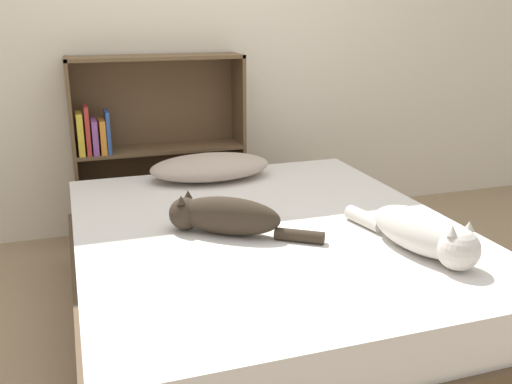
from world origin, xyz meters
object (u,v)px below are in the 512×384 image
object	(u,v)px
bed	(266,276)
cat_dark	(222,216)
cat_light	(424,234)
pillow	(210,167)
bookshelf	(153,145)

from	to	relation	value
bed	cat_dark	xyz separation A→B (m)	(-0.20, -0.03, 0.31)
cat_dark	bed	bearing A→B (deg)	-136.59
cat_light	cat_dark	bearing A→B (deg)	-134.43
bed	pillow	distance (m)	0.79
bed	cat_dark	world-z (taller)	cat_dark
pillow	cat_light	distance (m)	1.28
bed	pillow	bearing A→B (deg)	94.34
bed	pillow	world-z (taller)	pillow
cat_dark	cat_light	bearing A→B (deg)	-178.84
bed	bookshelf	bearing A→B (deg)	102.55
cat_dark	bookshelf	xyz separation A→B (m)	(-0.08, 1.28, 0.01)
cat_light	cat_dark	distance (m)	0.77
bed	cat_light	size ratio (longest dim) A/B	2.92
pillow	cat_light	world-z (taller)	cat_light
cat_light	pillow	bearing A→B (deg)	-168.63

